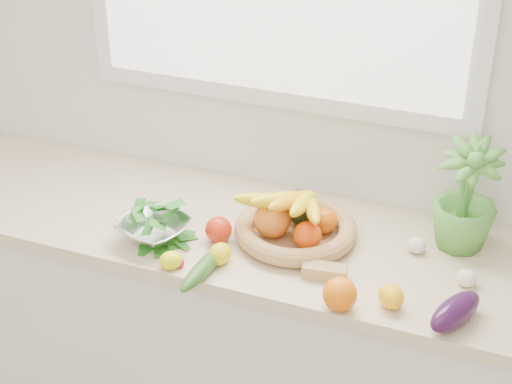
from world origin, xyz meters
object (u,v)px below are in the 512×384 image
at_px(potted_herb, 466,195).
at_px(fruit_basket, 295,223).
at_px(eggplant, 455,311).
at_px(apple, 219,230).
at_px(cucumber, 205,267).
at_px(colander_with_spinach, 154,224).

bearing_deg(potted_herb, fruit_basket, -163.16).
bearing_deg(fruit_basket, eggplant, -24.22).
height_order(apple, cucumber, apple).
distance_m(cucumber, colander_with_spinach, 0.24).
height_order(cucumber, potted_herb, potted_herb).
bearing_deg(potted_herb, cucumber, -147.48).
relative_size(eggplant, colander_with_spinach, 0.79).
xyz_separation_m(apple, colander_with_spinach, (-0.18, -0.07, 0.02)).
height_order(eggplant, potted_herb, potted_herb).
xyz_separation_m(eggplant, fruit_basket, (-0.52, 0.24, 0.01)).
relative_size(cucumber, fruit_basket, 0.57).
bearing_deg(cucumber, colander_with_spinach, 154.55).
bearing_deg(eggplant, colander_with_spinach, 175.86).
xyz_separation_m(cucumber, colander_with_spinach, (-0.22, 0.10, 0.03)).
bearing_deg(potted_herb, eggplant, -82.80).
distance_m(cucumber, fruit_basket, 0.33).
relative_size(eggplant, cucumber, 0.75).
relative_size(potted_herb, colander_with_spinach, 1.38).
bearing_deg(colander_with_spinach, potted_herb, 19.80).
xyz_separation_m(eggplant, cucumber, (-0.70, -0.04, -0.02)).
bearing_deg(fruit_basket, apple, -153.79).
height_order(eggplant, cucumber, eggplant).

